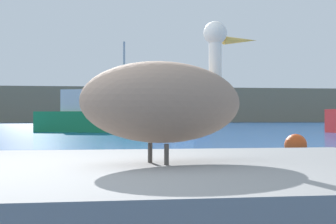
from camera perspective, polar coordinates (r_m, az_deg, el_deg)
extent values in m
cube|color=#7F755B|center=(79.92, -9.06, 0.78)|extent=(140.00, 12.04, 5.38)
cube|color=gray|center=(3.24, -0.26, -11.56)|extent=(3.70, 2.73, 0.63)
ellipsoid|color=gray|center=(3.18, -0.26, 1.15)|extent=(1.31, 1.02, 0.53)
cylinder|color=white|center=(3.45, 5.51, 5.36)|extent=(0.09, 0.09, 0.36)
sphere|color=white|center=(3.48, 5.50, 9.13)|extent=(0.16, 0.16, 0.16)
cone|color=gold|center=(3.64, 8.47, 8.24)|extent=(0.32, 0.20, 0.09)
cylinder|color=#4C4742|center=(3.23, -2.09, -4.73)|extent=(0.03, 0.03, 0.13)
cylinder|color=#4C4742|center=(3.08, -0.17, -4.95)|extent=(0.03, 0.03, 0.13)
cube|color=blue|center=(42.63, 1.03, -1.10)|extent=(5.94, 3.01, 0.95)
cube|color=silver|center=(42.62, 1.68, 0.75)|extent=(2.30, 2.00, 1.80)
cylinder|color=#B2B2B2|center=(42.64, 3.32, 1.91)|extent=(0.12, 0.12, 3.53)
cube|color=#1E8C4C|center=(29.30, -8.81, -1.13)|extent=(6.85, 4.22, 1.21)
cube|color=silver|center=(29.53, -9.88, 1.30)|extent=(2.56, 2.27, 1.28)
cylinder|color=#B2B2B2|center=(28.73, -5.13, 4.14)|extent=(0.12, 0.12, 4.08)
sphere|color=#E54C19|center=(11.79, 14.63, -3.75)|extent=(0.52, 0.52, 0.52)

